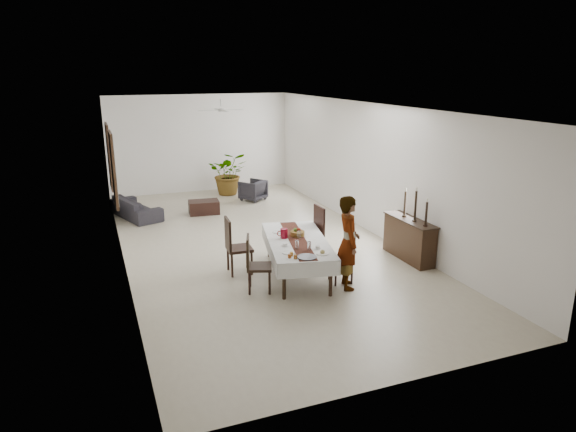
{
  "coord_description": "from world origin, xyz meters",
  "views": [
    {
      "loc": [
        -3.46,
        -10.93,
        3.97
      ],
      "look_at": [
        0.24,
        -1.43,
        1.05
      ],
      "focal_mm": 32.0,
      "sensor_mm": 36.0,
      "label": 1
    }
  ],
  "objects_px": {
    "red_pitcher": "(284,233)",
    "sideboard_body": "(409,240)",
    "woman": "(348,242)",
    "sofa": "(136,207)",
    "dining_table_top": "(297,241)"
  },
  "relations": [
    {
      "from": "red_pitcher",
      "to": "sideboard_body",
      "type": "height_order",
      "value": "red_pitcher"
    },
    {
      "from": "woman",
      "to": "sofa",
      "type": "distance_m",
      "value": 7.2
    },
    {
      "from": "sideboard_body",
      "to": "red_pitcher",
      "type": "bearing_deg",
      "value": 174.99
    },
    {
      "from": "dining_table_top",
      "to": "red_pitcher",
      "type": "bearing_deg",
      "value": 149.04
    },
    {
      "from": "dining_table_top",
      "to": "sofa",
      "type": "bearing_deg",
      "value": 127.77
    },
    {
      "from": "woman",
      "to": "dining_table_top",
      "type": "bearing_deg",
      "value": 50.96
    },
    {
      "from": "dining_table_top",
      "to": "sideboard_body",
      "type": "height_order",
      "value": "sideboard_body"
    },
    {
      "from": "red_pitcher",
      "to": "sofa",
      "type": "relative_size",
      "value": 0.1
    },
    {
      "from": "woman",
      "to": "sofa",
      "type": "xyz_separation_m",
      "value": [
        -3.26,
        6.39,
        -0.61
      ]
    },
    {
      "from": "dining_table_top",
      "to": "sideboard_body",
      "type": "xyz_separation_m",
      "value": [
        2.59,
        -0.05,
        -0.27
      ]
    },
    {
      "from": "red_pitcher",
      "to": "sideboard_body",
      "type": "relative_size",
      "value": 0.13
    },
    {
      "from": "red_pitcher",
      "to": "sideboard_body",
      "type": "distance_m",
      "value": 2.84
    },
    {
      "from": "dining_table_top",
      "to": "sideboard_body",
      "type": "relative_size",
      "value": 1.61
    },
    {
      "from": "red_pitcher",
      "to": "sideboard_body",
      "type": "xyz_separation_m",
      "value": [
        2.8,
        -0.25,
        -0.4
      ]
    },
    {
      "from": "sideboard_body",
      "to": "dining_table_top",
      "type": "bearing_deg",
      "value": 178.84
    }
  ]
}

